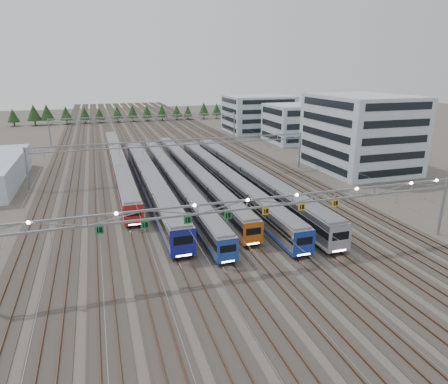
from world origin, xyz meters
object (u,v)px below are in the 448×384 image
object	(u,v)px
train_e	(225,179)
depot_bldg_north	(258,114)
train_d	(192,172)
gantry_far	(148,120)
depot_bldg_mid	(293,123)
depot_bldg_south	(360,133)
train_f	(248,176)
gantry_mid	(176,147)
train_b	(150,180)
train_a	(118,163)
train_c	(174,180)
gantry_near	(247,207)

from	to	relation	value
train_e	depot_bldg_north	distance (m)	72.99
train_d	gantry_far	bearing A→B (deg)	92.63
depot_bldg_mid	depot_bldg_north	distance (m)	22.96
depot_bldg_south	depot_bldg_north	bearing A→B (deg)	90.03
train_f	gantry_mid	xyz separation A→B (m)	(-11.25, 11.35, 4.13)
depot_bldg_north	depot_bldg_mid	bearing A→B (deg)	-85.50
train_b	train_f	distance (m)	18.20
train_a	train_d	distance (m)	18.48
train_f	gantry_mid	distance (m)	16.51
train_a	train_c	world-z (taller)	train_a
train_c	train_d	size ratio (longest dim) A/B	0.98
train_d	gantry_mid	world-z (taller)	gantry_mid
gantry_far	gantry_mid	bearing A→B (deg)	-90.00
gantry_mid	depot_bldg_mid	bearing A→B (deg)	36.18
train_b	train_e	bearing A→B (deg)	-11.47
train_a	depot_bldg_mid	xyz separation A→B (m)	(53.06, 21.97, 3.56)
depot_bldg_south	depot_bldg_mid	world-z (taller)	depot_bldg_south
train_c	train_e	bearing A→B (deg)	-18.68
gantry_near	depot_bldg_south	distance (m)	53.41
train_a	train_e	xyz separation A→B (m)	(18.00, -19.99, 0.02)
train_a	gantry_mid	xyz separation A→B (m)	(11.25, -8.60, 4.33)
train_d	train_e	bearing A→B (deg)	-58.56
gantry_mid	depot_bldg_north	xyz separation A→B (m)	(40.01, 53.45, -0.16)
gantry_near	gantry_far	distance (m)	85.12
gantry_far	train_c	bearing A→B (deg)	-92.42
train_f	depot_bldg_mid	world-z (taller)	depot_bldg_mid
train_c	gantry_far	xyz separation A→B (m)	(2.25, 53.34, 4.45)
train_f	gantry_mid	size ratio (longest dim) A/B	1.08
train_a	depot_bldg_south	size ratio (longest dim) A/B	3.12
train_c	depot_bldg_north	world-z (taller)	depot_bldg_north
train_d	train_f	distance (m)	11.61
gantry_near	gantry_far	xyz separation A→B (m)	(0.05, 85.12, -0.70)
gantry_near	gantry_mid	world-z (taller)	gantry_near
gantry_mid	train_d	bearing A→B (deg)	-60.79
train_f	depot_bldg_mid	bearing A→B (deg)	53.91
gantry_near	train_d	bearing A→B (deg)	86.36
gantry_near	depot_bldg_mid	size ratio (longest dim) A/B	3.52
gantry_far	depot_bldg_south	world-z (taller)	depot_bldg_south
depot_bldg_south	train_a	bearing A→B (deg)	165.31
train_e	depot_bldg_mid	world-z (taller)	depot_bldg_mid
train_f	depot_bldg_north	bearing A→B (deg)	66.07
depot_bldg_mid	train_e	bearing A→B (deg)	-129.88
train_d	depot_bldg_mid	bearing A→B (deg)	41.17
train_c	depot_bldg_south	bearing A→B (deg)	4.74
train_b	train_f	xyz separation A→B (m)	(18.00, -2.71, -0.02)
train_c	depot_bldg_south	xyz separation A→B (m)	(42.28, 3.50, 6.16)
train_b	depot_bldg_mid	size ratio (longest dim) A/B	3.60
depot_bldg_mid	train_f	bearing A→B (deg)	-126.09
train_e	gantry_far	distance (m)	56.95
train_e	depot_bldg_mid	distance (m)	54.79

